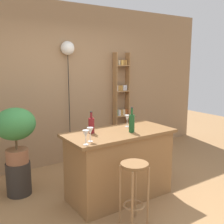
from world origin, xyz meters
TOP-DOWN VIEW (x-y plane):
  - ground at (0.00, 0.00)m, footprint 12.00×12.00m
  - back_wall at (0.00, 1.95)m, footprint 6.40×0.10m
  - kitchen_counter at (0.00, 0.30)m, footprint 1.45×0.69m
  - bar_stool at (-0.24, -0.32)m, footprint 0.31×0.31m
  - spice_shelf at (1.12, 1.81)m, footprint 0.32×0.14m
  - plant_stool at (-1.11, 1.12)m, footprint 0.33×0.33m
  - potted_plant at (-1.11, 1.12)m, footprint 0.54×0.49m
  - bottle_spirits_clear at (0.11, 0.19)m, footprint 0.07×0.07m
  - bottle_wine_red at (-0.34, 0.44)m, footprint 0.08×0.08m
  - wine_glass_left at (-0.63, 0.05)m, footprint 0.07×0.07m
  - wine_glass_center at (0.25, 0.47)m, footprint 0.07×0.07m
  - wine_glass_right at (-0.54, 0.12)m, footprint 0.07×0.07m
  - pendant_globe_light at (0.01, 1.84)m, footprint 0.24×0.24m

SIDE VIEW (x-z plane):
  - ground at x=0.00m, z-range 0.00..0.00m
  - plant_stool at x=-1.11m, z-range 0.00..0.46m
  - kitchen_counter at x=0.00m, z-range 0.00..0.91m
  - bar_stool at x=-0.24m, z-range 0.16..0.89m
  - potted_plant at x=-1.11m, z-range 0.56..1.32m
  - spice_shelf at x=1.12m, z-range 0.01..1.99m
  - bottle_wine_red at x=-0.34m, z-range 0.88..1.16m
  - wine_glass_left at x=-0.63m, z-range 0.95..1.11m
  - wine_glass_center at x=0.25m, z-range 0.95..1.11m
  - wine_glass_right at x=-0.54m, z-range 0.95..1.11m
  - bottle_spirits_clear at x=0.11m, z-range 0.87..1.20m
  - back_wall at x=0.00m, z-range 0.00..2.80m
  - pendant_globe_light at x=0.01m, z-range 0.94..3.09m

